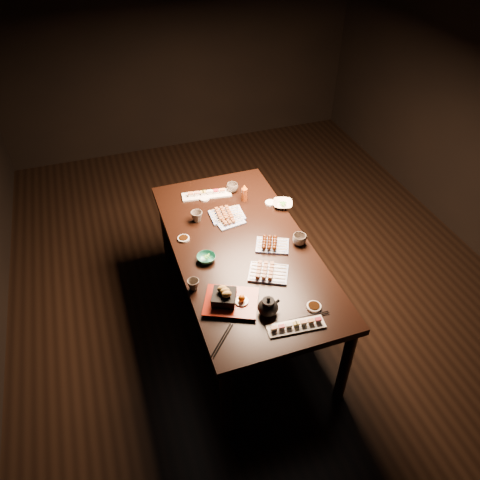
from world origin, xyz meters
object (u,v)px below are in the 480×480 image
object	(u,v)px
yakitori_plate_center	(230,219)
teapot	(268,306)
edamame_bowl_cream	(283,204)
teacup_far_left	(197,217)
yakitori_plate_right	(268,271)
edamame_bowl_green	(206,258)
teacup_near_left	(193,285)
sushi_platter_far	(207,193)
sushi_platter_near	(296,325)
tempura_tray	(231,297)
yakitori_plate_left	(227,213)
dining_table	(242,285)
teacup_far_right	(232,188)
condiment_bottle	(244,193)
teacup_mid_right	(299,240)

from	to	relation	value
yakitori_plate_center	teapot	distance (m)	0.88
edamame_bowl_cream	teacup_far_left	distance (m)	0.66
yakitori_plate_right	edamame_bowl_green	bearing A→B (deg)	170.58
edamame_bowl_green	teacup_near_left	bearing A→B (deg)	-123.09
sushi_platter_far	teapot	distance (m)	1.26
teacup_far_left	teapot	distance (m)	0.99
sushi_platter_near	edamame_bowl_green	size ratio (longest dim) A/B	2.71
tempura_tray	yakitori_plate_left	bearing A→B (deg)	98.75
dining_table	sushi_platter_near	distance (m)	0.85
tempura_tray	teacup_far_right	size ratio (longest dim) A/B	3.57
yakitori_plate_left	teapot	size ratio (longest dim) A/B	1.68
sushi_platter_near	edamame_bowl_cream	size ratio (longest dim) A/B	2.27
edamame_bowl_cream	tempura_tray	xyz separation A→B (m)	(-0.67, -0.80, 0.04)
edamame_bowl_cream	condiment_bottle	xyz separation A→B (m)	(-0.25, 0.17, 0.05)
edamame_bowl_green	teapot	bearing A→B (deg)	-68.36
teacup_far_right	teapot	xyz separation A→B (m)	(-0.19, -1.25, 0.03)
sushi_platter_near	tempura_tray	xyz separation A→B (m)	(-0.29, 0.29, 0.04)
edamame_bowl_green	sushi_platter_far	bearing A→B (deg)	74.13
dining_table	teacup_far_right	bearing A→B (deg)	90.25
edamame_bowl_cream	teacup_far_right	distance (m)	0.43
teacup_near_left	teacup_mid_right	world-z (taller)	teacup_mid_right
teapot	dining_table	bearing A→B (deg)	72.93
sushi_platter_near	edamame_bowl_green	xyz separation A→B (m)	(-0.33, 0.70, -0.00)
dining_table	edamame_bowl_green	bearing A→B (deg)	-156.56
yakitori_plate_left	teacup_far_left	world-z (taller)	teacup_far_left
sushi_platter_far	teacup_near_left	bearing A→B (deg)	77.46
dining_table	sushi_platter_far	xyz separation A→B (m)	(-0.07, 0.66, 0.40)
tempura_tray	teapot	world-z (taller)	teapot
sushi_platter_near	tempura_tray	distance (m)	0.41
edamame_bowl_green	teapot	xyz separation A→B (m)	(0.22, -0.55, 0.04)
yakitori_plate_left	teacup_near_left	xyz separation A→B (m)	(-0.41, -0.63, 0.00)
teacup_near_left	teacup_far_left	world-z (taller)	teacup_far_left
yakitori_plate_center	teacup_far_left	size ratio (longest dim) A/B	2.35
yakitori_plate_center	teapot	world-z (taller)	teapot
edamame_bowl_cream	teapot	distance (m)	1.06
sushi_platter_far	yakitori_plate_right	distance (m)	0.97
teacup_mid_right	yakitori_plate_left	bearing A→B (deg)	129.18
yakitori_plate_center	yakitori_plate_right	xyz separation A→B (m)	(0.07, -0.59, 0.01)
teapot	condiment_bottle	distance (m)	1.13
dining_table	teacup_mid_right	world-z (taller)	teacup_mid_right
teacup_far_right	teapot	world-z (taller)	teapot
sushi_platter_far	condiment_bottle	distance (m)	0.30
edamame_bowl_green	yakitori_plate_left	bearing A→B (deg)	56.55
sushi_platter_near	teacup_near_left	size ratio (longest dim) A/B	4.53
tempura_tray	condiment_bottle	size ratio (longest dim) A/B	2.26
teacup_near_left	condiment_bottle	world-z (taller)	condiment_bottle
yakitori_plate_left	condiment_bottle	size ratio (longest dim) A/B	1.74
sushi_platter_near	condiment_bottle	distance (m)	1.27
yakitori_plate_right	edamame_bowl_green	xyz separation A→B (m)	(-0.34, 0.25, -0.01)
tempura_tray	teacup_near_left	distance (m)	0.26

